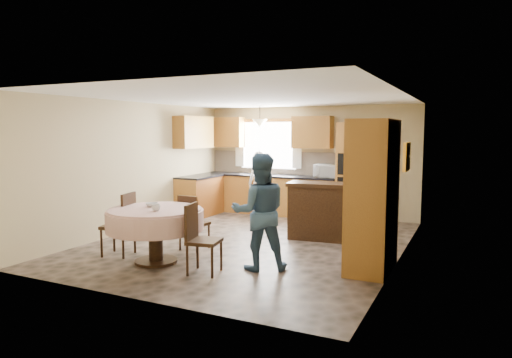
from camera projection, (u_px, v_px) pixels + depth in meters
The scene contains 36 objects.
floor at pixel (251, 242), 7.97m from camera, with size 5.00×6.00×0.01m, color brown.
ceiling at pixel (250, 98), 7.71m from camera, with size 5.00×6.00×0.01m, color white.
wall_back at pixel (308, 161), 10.53m from camera, with size 5.00×0.02×2.50m, color tan.
wall_front at pixel (133, 192), 5.15m from camera, with size 5.00×0.02×2.50m, color tan.
wall_left at pixel (136, 166), 8.92m from camera, with size 0.02×6.00×2.50m, color tan.
wall_right at pixel (401, 178), 6.76m from camera, with size 0.02×6.00×2.50m, color tan.
window at pixel (268, 145), 10.90m from camera, with size 1.40×0.03×1.10m, color white.
curtain_left at pixel (240, 143), 11.18m from camera, with size 0.22×0.02×1.15m, color white.
curtain_right at pixel (297, 144), 10.53m from camera, with size 0.22×0.02×1.15m, color white.
base_cab_back at pixel (269, 195), 10.71m from camera, with size 3.30×0.60×0.88m, color gold.
counter_back at pixel (269, 176), 10.66m from camera, with size 3.30×0.64×0.04m, color black.
base_cab_left at pixel (200, 196), 10.48m from camera, with size 0.60×1.20×0.88m, color gold.
counter_left at pixel (199, 177), 10.44m from camera, with size 0.64×1.20×0.04m, color black.
backsplash at pixel (274, 163), 10.89m from camera, with size 3.30×0.02×0.55m, color tan.
wall_cab_left at pixel (227, 132), 11.19m from camera, with size 0.85×0.33×0.72m, color #A97A2A.
wall_cab_right at pixel (312, 132), 10.24m from camera, with size 0.90×0.33×0.72m, color #A97A2A.
wall_cab_side at pixel (194, 132), 10.39m from camera, with size 0.33×1.20×0.72m, color #A97A2A.
oven_tower at pixel (354, 172), 9.77m from camera, with size 0.66×0.62×2.12m, color gold.
oven_upper at pixel (351, 164), 9.47m from camera, with size 0.56×0.01×0.45m, color black.
oven_lower at pixel (350, 188), 9.52m from camera, with size 0.56×0.01×0.45m, color black.
pendant at pixel (260, 123), 10.42m from camera, with size 0.36×0.36×0.18m, color beige.
sideboard at pixel (326, 213), 8.14m from camera, with size 1.34×0.55×0.96m, color #34200E.
space_heater at pixel (370, 226), 8.09m from camera, with size 0.38×0.27×0.52m, color black.
cupboard at pixel (373, 196), 6.30m from camera, with size 0.55×1.10×2.10m, color gold.
dining_table at pixel (155, 221), 6.69m from camera, with size 1.41×1.41×0.81m.
chair_left at pixel (123, 221), 7.08m from camera, with size 0.51×0.51×0.99m.
chair_back at pixel (192, 220), 7.40m from camera, with size 0.42×0.42×0.91m.
chair_right at pixel (199, 235), 6.21m from camera, with size 0.48×0.48×0.95m.
framed_picture at pixel (407, 157), 7.43m from camera, with size 0.06×0.56×0.47m.
microwave at pixel (327, 171), 9.99m from camera, with size 0.53×0.36×0.29m, color silver.
person_sink at pixel (259, 184), 10.35m from camera, with size 0.54×0.36×1.49m, color silver.
person_dining at pixel (260, 212), 6.35m from camera, with size 0.79×0.62×1.63m, color #375778.
bowl_sideboard at pixel (309, 184), 8.22m from camera, with size 0.20×0.20×0.05m, color #B2B2B2.
bottle_sideboard at pixel (352, 180), 7.88m from camera, with size 0.11×0.11×0.28m, color silver.
cup_table at pixel (156, 208), 6.46m from camera, with size 0.12×0.12×0.10m, color #B2B2B2.
bowl_table at pixel (152, 205), 6.85m from camera, with size 0.18×0.18×0.06m, color #B2B2B2.
Camera 1 is at (3.47, -6.99, 1.94)m, focal length 32.00 mm.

